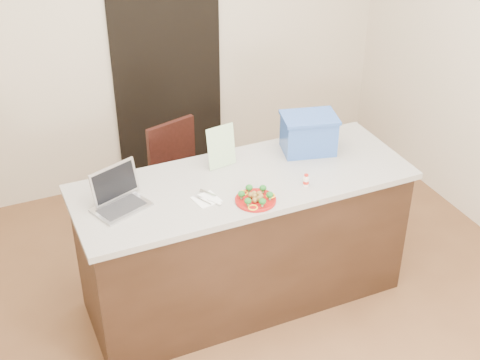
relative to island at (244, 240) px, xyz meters
name	(u,v)px	position (x,y,z in m)	size (l,w,h in m)	color
ground	(259,319)	(0.00, -0.25, -0.46)	(4.00, 4.00, 0.00)	brown
room_shell	(264,88)	(0.00, -0.25, 1.16)	(4.00, 4.00, 4.00)	white
doorway	(167,64)	(0.10, 1.73, 0.54)	(0.90, 0.02, 2.00)	black
island	(244,240)	(0.00, 0.00, 0.00)	(2.06, 0.76, 0.92)	black
plate	(256,200)	(-0.04, -0.24, 0.47)	(0.24, 0.24, 0.02)	maroon
meatballs	(256,196)	(-0.03, -0.24, 0.49)	(0.09, 0.09, 0.03)	olive
broccoli	(256,194)	(-0.04, -0.24, 0.50)	(0.19, 0.20, 0.03)	#144B18
pepper_rings	(256,199)	(-0.04, -0.24, 0.48)	(0.20, 0.22, 0.01)	yellow
napkin	(206,199)	(-0.29, -0.12, 0.46)	(0.14, 0.14, 0.01)	white
fork	(203,199)	(-0.31, -0.11, 0.47)	(0.05, 0.13, 0.00)	silver
knife	(212,199)	(-0.26, -0.14, 0.47)	(0.07, 0.20, 0.01)	white
yogurt_bottle	(306,181)	(0.31, -0.21, 0.49)	(0.04, 0.04, 0.08)	silver
laptop	(118,195)	(-0.76, 0.04, 0.52)	(0.36, 0.34, 0.21)	#AEAEB3
leaflet	(221,147)	(-0.06, 0.20, 0.59)	(0.19, 0.00, 0.27)	white
blue_box	(309,133)	(0.52, 0.15, 0.58)	(0.39, 0.32, 0.25)	#2B509E
chair	(177,175)	(-0.14, 0.87, 0.04)	(0.48, 0.49, 0.88)	black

